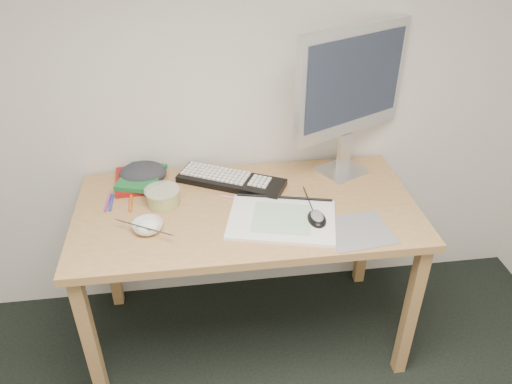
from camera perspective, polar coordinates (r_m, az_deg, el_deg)
desk at (r=2.10m, az=-1.02°, el=-3.54°), size 1.40×0.70×0.75m
mousepad at (r=1.95m, az=11.59°, el=-4.36°), size 0.27×0.25×0.00m
sketchpad at (r=1.97m, az=2.97°, el=-3.14°), size 0.48×0.39×0.01m
keyboard at (r=2.20m, az=-2.84°, el=1.30°), size 0.49×0.35×0.03m
monitor at (r=2.15m, az=10.83°, el=11.87°), size 0.52×0.29×0.66m
mouse at (r=1.96m, az=6.99°, el=-2.78°), size 0.07×0.11×0.04m
rice_bowl at (r=1.95m, az=-12.26°, el=-3.91°), size 0.14×0.14×0.04m
chopsticks at (r=1.91m, az=-12.67°, el=-3.98°), size 0.23×0.15×0.02m
fruit_tub at (r=2.08m, az=-10.62°, el=-0.55°), size 0.18×0.18×0.07m
book_red at (r=2.27m, az=-13.56°, el=1.29°), size 0.19×0.24×0.02m
book_green at (r=2.24m, az=-12.96°, el=1.69°), size 0.22×0.26×0.02m
cloth_lump at (r=2.26m, az=-12.79°, el=2.11°), size 0.20×0.17×0.07m
pencil_pink at (r=2.10m, az=-1.79°, el=-0.75°), size 0.17×0.07×0.01m
pencil_tan at (r=2.09m, az=0.04°, el=-0.75°), size 0.12×0.15×0.01m
pencil_black at (r=2.12m, az=0.29°, el=-0.29°), size 0.16×0.07×0.01m
marker_blue at (r=2.15m, az=-16.19°, el=-1.15°), size 0.01×0.12×0.01m
marker_orange at (r=2.14m, az=-14.12°, el=-1.05°), size 0.02×0.14×0.01m
marker_purple at (r=2.16m, az=-16.60°, el=-1.15°), size 0.02×0.13×0.01m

